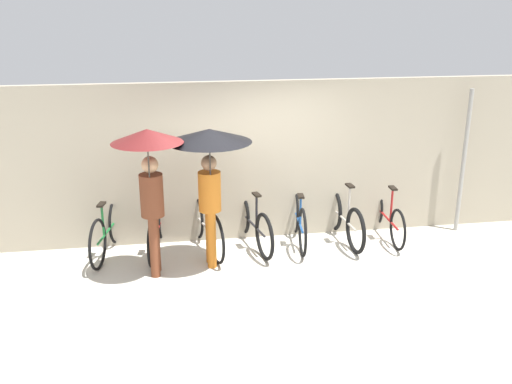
# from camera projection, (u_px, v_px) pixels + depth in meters

# --- Properties ---
(ground_plane) EXTENTS (30.00, 30.00, 0.00)m
(ground_plane) POSITION_uv_depth(u_px,v_px,m) (268.00, 285.00, 7.75)
(ground_plane) COLOR beige
(back_wall) EXTENTS (12.43, 0.12, 2.53)m
(back_wall) POSITION_uv_depth(u_px,v_px,m) (249.00, 162.00, 8.97)
(back_wall) COLOR gray
(back_wall) RESTS_ON ground
(parked_bicycle_0) EXTENTS (0.51, 1.69, 1.04)m
(parked_bicycle_0) POSITION_uv_depth(u_px,v_px,m) (107.00, 230.00, 8.58)
(parked_bicycle_0) COLOR black
(parked_bicycle_0) RESTS_ON ground
(parked_bicycle_1) EXTENTS (0.44, 1.70, 1.04)m
(parked_bicycle_1) POSITION_uv_depth(u_px,v_px,m) (157.00, 229.00, 8.71)
(parked_bicycle_1) COLOR black
(parked_bicycle_1) RESTS_ON ground
(parked_bicycle_2) EXTENTS (0.55, 1.75, 1.00)m
(parked_bicycle_2) POSITION_uv_depth(u_px,v_px,m) (205.00, 226.00, 8.76)
(parked_bicycle_2) COLOR black
(parked_bicycle_2) RESTS_ON ground
(parked_bicycle_3) EXTENTS (0.51, 1.77, 1.03)m
(parked_bicycle_3) POSITION_uv_depth(u_px,v_px,m) (252.00, 223.00, 8.91)
(parked_bicycle_3) COLOR black
(parked_bicycle_3) RESTS_ON ground
(parked_bicycle_4) EXTENTS (0.44, 1.69, 1.11)m
(parked_bicycle_4) POSITION_uv_depth(u_px,v_px,m) (299.00, 220.00, 9.00)
(parked_bicycle_4) COLOR black
(parked_bicycle_4) RESTS_ON ground
(parked_bicycle_5) EXTENTS (0.44, 1.70, 1.11)m
(parked_bicycle_5) POSITION_uv_depth(u_px,v_px,m) (344.00, 218.00, 9.10)
(parked_bicycle_5) COLOR black
(parked_bicycle_5) RESTS_ON ground
(parked_bicycle_6) EXTENTS (0.44, 1.72, 1.02)m
(parked_bicycle_6) POSITION_uv_depth(u_px,v_px,m) (386.00, 216.00, 9.28)
(parked_bicycle_6) COLOR black
(parked_bicycle_6) RESTS_ON ground
(pedestrian_leading) EXTENTS (0.94, 0.94, 2.11)m
(pedestrian_leading) POSITION_uv_depth(u_px,v_px,m) (149.00, 164.00, 7.49)
(pedestrian_leading) COLOR brown
(pedestrian_leading) RESTS_ON ground
(pedestrian_center) EXTENTS (1.15, 1.15, 2.05)m
(pedestrian_center) POSITION_uv_depth(u_px,v_px,m) (210.00, 156.00, 7.74)
(pedestrian_center) COLOR #C66B1E
(pedestrian_center) RESTS_ON ground
(awning_pole) EXTENTS (0.07, 0.07, 2.37)m
(awning_pole) POSITION_uv_depth(u_px,v_px,m) (463.00, 162.00, 9.25)
(awning_pole) COLOR gray
(awning_pole) RESTS_ON ground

